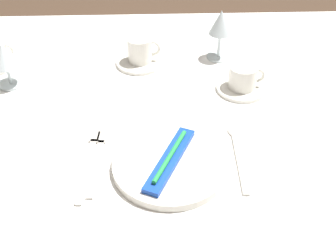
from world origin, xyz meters
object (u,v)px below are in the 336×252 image
Objects in this scene: coffee_cup_far at (140,50)px; wine_glass_centre at (4,57)px; fork_outer at (98,159)px; dinner_plate at (170,165)px; fork_inner at (89,161)px; coffee_cup_left at (243,77)px; wine_glass_left at (221,25)px; toothbrush_package at (170,159)px; spoon_soup at (237,149)px.

coffee_cup_far is 0.78× the size of wine_glass_centre.
fork_outer is 1.69× the size of wine_glass_centre.
dinner_plate reaches higher than fork_outer.
fork_inner is at bearing -104.37° from coffee_cup_far.
wine_glass_left is at bearing 102.89° from coffee_cup_left.
toothbrush_package is at bearing -39.06° from wine_glass_centre.
dinner_plate is 2.56× the size of coffee_cup_far.
fork_inner is 0.33m from spoon_soup.
toothbrush_package is at bearing -109.22° from wine_glass_left.
dinner_plate is 2.00× the size of wine_glass_centre.
wine_glass_left is (0.17, 0.48, 0.10)m from dinner_plate.
wine_glass_centre reaches higher than coffee_cup_left.
wine_glass_centre is (-0.36, -0.10, 0.04)m from coffee_cup_far.
dinner_plate is at bearing -109.22° from wine_glass_left.
fork_outer is at bearing -176.04° from spoon_soup.
fork_outer is 2.17× the size of coffee_cup_far.
fork_inner is at bearing -127.18° from wine_glass_left.
fork_inner is (-0.02, -0.01, 0.00)m from fork_outer.
coffee_cup_left is 0.78× the size of wine_glass_centre.
coffee_cup_left is (0.37, 0.27, 0.04)m from fork_outer.
toothbrush_package is 0.16m from fork_outer.
wine_glass_left is at bearing 70.78° from dinner_plate.
fork_inner is 2.39× the size of coffee_cup_far.
toothbrush_package reaches higher than spoon_soup.
coffee_cup_far is at bearing 77.89° from fork_outer.
wine_glass_centre reaches higher than fork_outer.
spoon_soup is at bearing -91.68° from wine_glass_left.
wine_glass_centre reaches higher than coffee_cup_far.
toothbrush_package is 0.51m from wine_glass_left.
coffee_cup_left is at bearing 55.02° from dinner_plate.
wine_glass_centre is at bearing 127.75° from fork_inner.
wine_glass_left is (0.01, 0.43, 0.10)m from spoon_soup.
wine_glass_centre is at bearing 140.94° from dinner_plate.
coffee_cup_far is (-0.28, 0.15, 0.01)m from coffee_cup_left.
toothbrush_package is 0.16m from spoon_soup.
coffee_cup_left is 1.01× the size of coffee_cup_far.
dinner_plate is 1.11× the size of spoon_soup.
wine_glass_left is at bearing 12.53° from wine_glass_centre.
coffee_cup_far reaches higher than fork_inner.
wine_glass_left is at bearing 70.78° from toothbrush_package.
spoon_soup is at bearing 18.42° from dinner_plate.
coffee_cup_far is (-0.07, 0.45, 0.04)m from dinner_plate.
fork_inner is (-0.18, 0.02, -0.01)m from dinner_plate.
wine_glass_centre is (-0.25, 0.32, 0.08)m from fork_inner.
coffee_cup_far reaches higher than toothbrush_package.
dinner_plate is 0.55m from wine_glass_centre.
dinner_plate is at bearing -161.58° from spoon_soup.
coffee_cup_left is at bearing -77.11° from wine_glass_left.
coffee_cup_far is at bearing 75.63° from fork_inner.
toothbrush_package is 0.98× the size of fork_outer.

